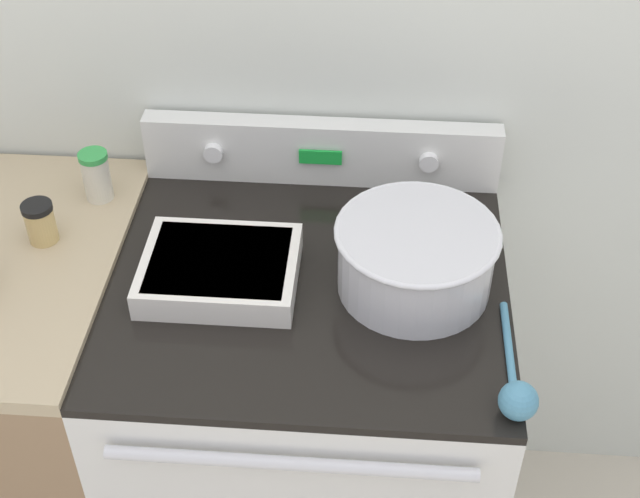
{
  "coord_description": "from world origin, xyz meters",
  "views": [
    {
      "loc": [
        0.12,
        -0.9,
        2.08
      ],
      "look_at": [
        0.02,
        0.37,
        1.01
      ],
      "focal_mm": 50.0,
      "sensor_mm": 36.0,
      "label": 1
    }
  ],
  "objects_px": {
    "spice_jar_green_cap": "(96,176)",
    "spice_jar_black_cap": "(40,222)",
    "ladle": "(517,393)",
    "casserole_dish": "(220,269)",
    "mixing_bowl": "(416,255)"
  },
  "relations": [
    {
      "from": "ladle",
      "to": "spice_jar_green_cap",
      "type": "relative_size",
      "value": 2.56
    },
    {
      "from": "spice_jar_green_cap",
      "to": "casserole_dish",
      "type": "bearing_deg",
      "value": -37.94
    },
    {
      "from": "ladle",
      "to": "casserole_dish",
      "type": "bearing_deg",
      "value": 153.6
    },
    {
      "from": "ladle",
      "to": "mixing_bowl",
      "type": "bearing_deg",
      "value": 120.91
    },
    {
      "from": "casserole_dish",
      "to": "ladle",
      "type": "relative_size",
      "value": 1.03
    },
    {
      "from": "casserole_dish",
      "to": "ladle",
      "type": "xyz_separation_m",
      "value": [
        0.53,
        -0.26,
        -0.0
      ]
    },
    {
      "from": "mixing_bowl",
      "to": "ladle",
      "type": "height_order",
      "value": "mixing_bowl"
    },
    {
      "from": "mixing_bowl",
      "to": "spice_jar_green_cap",
      "type": "xyz_separation_m",
      "value": [
        -0.65,
        0.21,
        -0.01
      ]
    },
    {
      "from": "spice_jar_green_cap",
      "to": "spice_jar_black_cap",
      "type": "height_order",
      "value": "spice_jar_green_cap"
    },
    {
      "from": "mixing_bowl",
      "to": "spice_jar_black_cap",
      "type": "xyz_separation_m",
      "value": [
        -0.73,
        0.07,
        -0.02
      ]
    },
    {
      "from": "mixing_bowl",
      "to": "casserole_dish",
      "type": "distance_m",
      "value": 0.37
    },
    {
      "from": "ladle",
      "to": "spice_jar_black_cap",
      "type": "bearing_deg",
      "value": 158.92
    },
    {
      "from": "mixing_bowl",
      "to": "spice_jar_black_cap",
      "type": "bearing_deg",
      "value": 174.61
    },
    {
      "from": "casserole_dish",
      "to": "spice_jar_green_cap",
      "type": "height_order",
      "value": "spice_jar_green_cap"
    },
    {
      "from": "ladle",
      "to": "spice_jar_green_cap",
      "type": "height_order",
      "value": "spice_jar_green_cap"
    }
  ]
}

